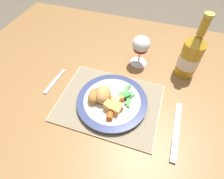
{
  "coord_description": "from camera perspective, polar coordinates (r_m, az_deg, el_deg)",
  "views": [
    {
      "loc": [
        0.13,
        -0.44,
        1.25
      ],
      "look_at": [
        0.01,
        -0.07,
        0.78
      ],
      "focal_mm": 28.0,
      "sensor_mm": 36.0,
      "label": 1
    }
  ],
  "objects": [
    {
      "name": "wine_glass",
      "position": [
        0.71,
        9.45,
        14.0
      ],
      "size": [
        0.07,
        0.07,
        0.13
      ],
      "color": "silver",
      "rests_on": "dining_table"
    },
    {
      "name": "roast_potatoes",
      "position": [
        0.56,
        0.69,
        -5.46
      ],
      "size": [
        0.06,
        0.07,
        0.03
      ],
      "color": "gold",
      "rests_on": "dinner_plate"
    },
    {
      "name": "ground_plane",
      "position": [
        1.33,
        0.54,
        -18.96
      ],
      "size": [
        6.0,
        6.0,
        0.0
      ],
      "primitive_type": "plane",
      "color": "brown"
    },
    {
      "name": "bottle",
      "position": [
        0.72,
        24.34,
        10.05
      ],
      "size": [
        0.08,
        0.08,
        0.25
      ],
      "color": "gold",
      "rests_on": "dining_table"
    },
    {
      "name": "placemat",
      "position": [
        0.62,
        -0.87,
        -4.18
      ],
      "size": [
        0.35,
        0.27,
        0.01
      ],
      "color": "tan",
      "rests_on": "dining_table"
    },
    {
      "name": "glazed_carrots",
      "position": [
        0.57,
        1.07,
        -5.35
      ],
      "size": [
        0.06,
        0.1,
        0.02
      ],
      "color": "#CC5119",
      "rests_on": "dinner_plate"
    },
    {
      "name": "green_beans_pile",
      "position": [
        0.6,
        4.59,
        -2.0
      ],
      "size": [
        0.06,
        0.09,
        0.02
      ],
      "color": "green",
      "rests_on": "dinner_plate"
    },
    {
      "name": "breaded_croquettes",
      "position": [
        0.59,
        -3.82,
        -1.7
      ],
      "size": [
        0.08,
        0.09,
        0.05
      ],
      "color": "#A87033",
      "rests_on": "dinner_plate"
    },
    {
      "name": "table_knife",
      "position": [
        0.59,
        20.09,
        -13.84
      ],
      "size": [
        0.02,
        0.21,
        0.01
      ],
      "color": "silver",
      "rests_on": "dining_table"
    },
    {
      "name": "dining_table",
      "position": [
        0.75,
        0.92,
        -1.58
      ],
      "size": [
        1.34,
        0.97,
        0.74
      ],
      "color": "olive",
      "rests_on": "ground"
    },
    {
      "name": "dinner_plate",
      "position": [
        0.6,
        0.01,
        -3.91
      ],
      "size": [
        0.24,
        0.24,
        0.02
      ],
      "color": "white",
      "rests_on": "placemat"
    },
    {
      "name": "fork",
      "position": [
        0.71,
        -18.48,
        2.15
      ],
      "size": [
        0.02,
        0.14,
        0.01
      ],
      "color": "silver",
      "rests_on": "dining_table"
    }
  ]
}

